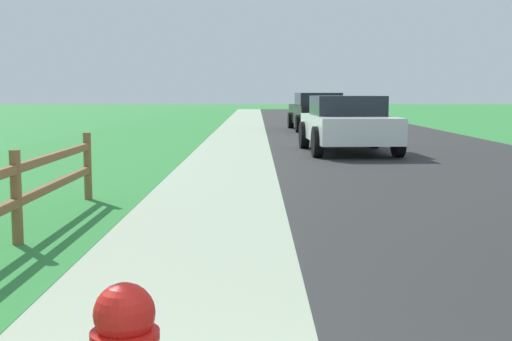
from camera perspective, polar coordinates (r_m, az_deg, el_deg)
The scene contains 6 objects.
ground_plane at distance 26.32m, azimuth 0.92°, elevation 3.22°, with size 120.00×120.00×0.00m, color #31843B.
road_asphalt at distance 28.58m, azimuth 7.90°, elevation 3.43°, with size 7.00×66.00×0.01m, color #2B2B2B.
curb_concrete at distance 28.43m, azimuth -5.21°, elevation 3.45°, with size 6.00×66.00×0.01m, color #A0AE91.
grass_verge at distance 28.61m, azimuth -8.21°, elevation 3.43°, with size 5.00×66.00×0.00m, color #31843B.
parked_suv_white at distance 17.55m, azimuth 7.72°, elevation 3.89°, with size 2.30×4.29×1.43m.
parked_car_black at distance 27.64m, azimuth 5.23°, elevation 4.92°, with size 2.25×4.97×1.50m.
Camera 1 is at (-0.38, -1.27, 1.53)m, focal length 48.09 mm.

